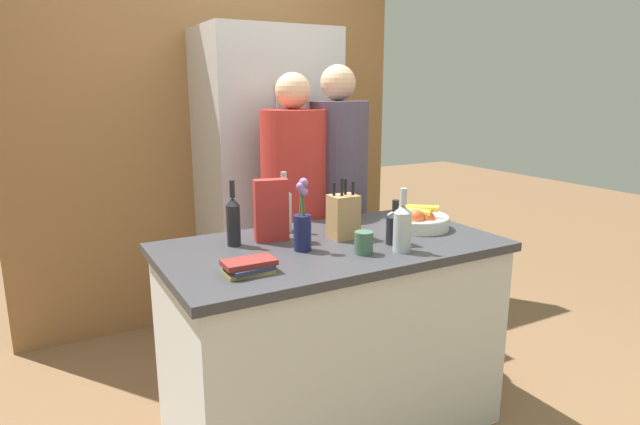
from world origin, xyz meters
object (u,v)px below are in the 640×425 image
object	(u,v)px
flower_vase	(302,223)
bottle_vinegar	(233,220)
knife_block	(343,216)
coffee_mug	(364,242)
refrigerator	(267,183)
person_at_sink	(294,207)
bottle_water	(402,227)
person_in_blue	(337,197)
bottle_wine	(284,208)
bottle_oil	(395,227)
cereal_box	(271,210)
fruit_bowl	(418,220)
book_stack	(249,266)

from	to	relation	value
flower_vase	bottle_vinegar	bearing A→B (deg)	137.55
knife_block	coffee_mug	distance (m)	0.26
flower_vase	bottle_vinegar	distance (m)	0.31
refrigerator	person_at_sink	world-z (taller)	refrigerator
bottle_vinegar	person_at_sink	bearing A→B (deg)	41.71
bottle_water	person_in_blue	xyz separation A→B (m)	(0.22, 0.91, -0.05)
bottle_wine	refrigerator	bearing A→B (deg)	71.18
bottle_oil	bottle_wine	size ratio (longest dim) A/B	0.69
flower_vase	person_in_blue	xyz separation A→B (m)	(0.58, 0.69, -0.06)
bottle_vinegar	person_at_sink	xyz separation A→B (m)	(0.53, 0.47, -0.09)
bottle_vinegar	bottle_oil	bearing A→B (deg)	-27.04
bottle_oil	person_at_sink	size ratio (longest dim) A/B	0.12
bottle_vinegar	coffee_mug	bearing A→B (deg)	-40.90
bottle_vinegar	bottle_water	xyz separation A→B (m)	(0.60, -0.43, -0.01)
refrigerator	flower_vase	distance (m)	1.32
cereal_box	bottle_vinegar	size ratio (longest dim) A/B	0.97
fruit_bowl	bottle_water	size ratio (longest dim) A/B	1.12
flower_vase	bottle_vinegar	size ratio (longest dim) A/B	1.07
bottle_wine	person_at_sink	size ratio (longest dim) A/B	0.17
bottle_oil	refrigerator	bearing A→B (deg)	90.70
person_in_blue	coffee_mug	bearing A→B (deg)	-137.35
bottle_vinegar	person_in_blue	xyz separation A→B (m)	(0.82, 0.48, -0.06)
book_stack	flower_vase	bearing A→B (deg)	27.55
flower_vase	person_at_sink	distance (m)	0.75
refrigerator	bottle_oil	world-z (taller)	refrigerator
fruit_bowl	bottle_wine	xyz separation A→B (m)	(-0.60, 0.28, 0.07)
bottle_vinegar	bottle_wine	size ratio (longest dim) A/B	1.01
fruit_bowl	bottle_water	world-z (taller)	bottle_water
book_stack	bottle_wine	distance (m)	0.63
fruit_bowl	cereal_box	world-z (taller)	cereal_box
bottle_vinegar	bottle_wine	bearing A→B (deg)	21.12
bottle_wine	bottle_water	size ratio (longest dim) A/B	1.06
book_stack	bottle_wine	size ratio (longest dim) A/B	0.68
coffee_mug	bottle_oil	world-z (taller)	bottle_oil
coffee_mug	bottle_wine	size ratio (longest dim) A/B	0.39
coffee_mug	bottle_water	world-z (taller)	bottle_water
book_stack	fruit_bowl	bearing A→B (deg)	12.14
person_at_sink	coffee_mug	bearing A→B (deg)	-84.47
bottle_vinegar	bottle_water	size ratio (longest dim) A/B	1.07
fruit_bowl	flower_vase	size ratio (longest dim) A/B	0.97
cereal_box	book_stack	world-z (taller)	cereal_box
book_stack	person_at_sink	bearing A→B (deg)	54.27
refrigerator	bottle_water	world-z (taller)	refrigerator
knife_block	person_at_sink	xyz separation A→B (m)	(0.04, 0.60, -0.08)
refrigerator	knife_block	size ratio (longest dim) A/B	6.92
coffee_mug	bottle_oil	xyz separation A→B (m)	(0.20, 0.05, 0.03)
fruit_bowl	book_stack	size ratio (longest dim) A/B	1.55
refrigerator	knife_block	world-z (taller)	refrigerator
cereal_box	bottle_oil	distance (m)	0.56
cereal_box	coffee_mug	world-z (taller)	cereal_box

